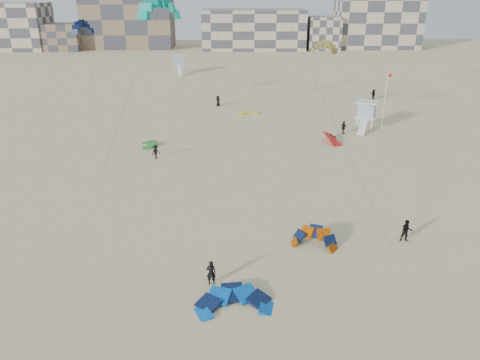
{
  "coord_description": "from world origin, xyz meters",
  "views": [
    {
      "loc": [
        2.2,
        -25.7,
        17.73
      ],
      "look_at": [
        2.93,
        6.0,
        4.79
      ],
      "focal_mm": 35.0,
      "sensor_mm": 36.0,
      "label": 1
    }
  ],
  "objects_px": {
    "kite_ground_orange": "(314,246)",
    "lifeguard_tower_near": "(366,115)",
    "kite_ground_blue": "(234,306)",
    "kitesurfer_main": "(211,273)"
  },
  "relations": [
    {
      "from": "kitesurfer_main",
      "to": "kite_ground_orange",
      "type": "bearing_deg",
      "value": -146.28
    },
    {
      "from": "kite_ground_blue",
      "to": "kite_ground_orange",
      "type": "distance_m",
      "value": 9.29
    },
    {
      "from": "kite_ground_orange",
      "to": "lifeguard_tower_near",
      "type": "height_order",
      "value": "lifeguard_tower_near"
    },
    {
      "from": "kite_ground_blue",
      "to": "kitesurfer_main",
      "type": "bearing_deg",
      "value": 115.14
    },
    {
      "from": "kite_ground_orange",
      "to": "lifeguard_tower_near",
      "type": "bearing_deg",
      "value": 88.68
    },
    {
      "from": "kite_ground_blue",
      "to": "lifeguard_tower_near",
      "type": "height_order",
      "value": "lifeguard_tower_near"
    },
    {
      "from": "kite_ground_orange",
      "to": "lifeguard_tower_near",
      "type": "xyz_separation_m",
      "value": [
        12.37,
        31.45,
        1.89
      ]
    },
    {
      "from": "kite_ground_blue",
      "to": "lifeguard_tower_near",
      "type": "xyz_separation_m",
      "value": [
        18.4,
        38.52,
        1.89
      ]
    },
    {
      "from": "kite_ground_blue",
      "to": "kite_ground_orange",
      "type": "bearing_deg",
      "value": 43.19
    },
    {
      "from": "kite_ground_blue",
      "to": "kitesurfer_main",
      "type": "relative_size",
      "value": 2.72
    }
  ]
}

